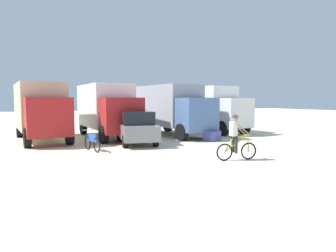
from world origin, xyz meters
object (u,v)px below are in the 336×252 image
at_px(sedan_parked, 136,128).
at_px(box_truck_avon_van, 107,108).
at_px(box_truck_grey_hauler, 172,107).
at_px(bicycle_spare, 92,143).
at_px(supply_crate, 212,136).
at_px(cyclist_orange_shirt, 236,139).
at_px(box_truck_white_box, 207,107).
at_px(box_truck_tan_camper, 41,108).

bearing_deg(sedan_parked, box_truck_avon_van, 101.39).
xyz_separation_m(box_truck_avon_van, sedan_parked, (0.74, -3.68, -0.99)).
relative_size(box_truck_avon_van, box_truck_grey_hauler, 0.99).
distance_m(bicycle_spare, supply_crate, 7.02).
bearing_deg(sedan_parked, supply_crate, -9.07).
relative_size(box_truck_grey_hauler, cyclist_orange_shirt, 3.83).
relative_size(box_truck_white_box, cyclist_orange_shirt, 3.86).
relative_size(box_truck_white_box, supply_crate, 7.90).
bearing_deg(supply_crate, box_truck_avon_van, 139.35).
height_order(box_truck_grey_hauler, cyclist_orange_shirt, box_truck_grey_hauler).
relative_size(box_truck_avon_van, sedan_parked, 1.56).
distance_m(box_truck_tan_camper, bicycle_spare, 5.68).
height_order(box_truck_tan_camper, cyclist_orange_shirt, box_truck_tan_camper).
bearing_deg(sedan_parked, box_truck_grey_hauler, 40.01).
bearing_deg(box_truck_tan_camper, sedan_parked, -38.44).
distance_m(box_truck_grey_hauler, sedan_parked, 4.67).
bearing_deg(box_truck_white_box, sedan_parked, -149.96).
distance_m(cyclist_orange_shirt, supply_crate, 5.73).
distance_m(box_truck_grey_hauler, bicycle_spare, 7.65).
bearing_deg(box_truck_white_box, box_truck_grey_hauler, -162.62).
distance_m(box_truck_avon_van, cyclist_orange_shirt, 10.08).
distance_m(box_truck_avon_van, box_truck_grey_hauler, 4.30).
bearing_deg(box_truck_tan_camper, box_truck_white_box, 1.61).
height_order(box_truck_tan_camper, box_truck_white_box, same).
relative_size(box_truck_white_box, sedan_parked, 1.59).
distance_m(box_truck_tan_camper, box_truck_avon_van, 3.90).
bearing_deg(bicycle_spare, box_truck_white_box, 29.61).
relative_size(sedan_parked, cyclist_orange_shirt, 2.43).
height_order(box_truck_grey_hauler, bicycle_spare, box_truck_grey_hauler).
bearing_deg(cyclist_orange_shirt, box_truck_avon_van, 106.52).
distance_m(sedan_parked, cyclist_orange_shirt, 6.30).
distance_m(box_truck_grey_hauler, cyclist_orange_shirt, 9.03).
bearing_deg(sedan_parked, box_truck_white_box, 30.04).
distance_m(box_truck_grey_hauler, supply_crate, 4.05).
distance_m(box_truck_avon_van, box_truck_white_box, 7.68).
xyz_separation_m(box_truck_avon_van, supply_crate, (5.09, -4.37, -1.59)).
bearing_deg(box_truck_tan_camper, cyclist_orange_shirt, -54.94).
relative_size(box_truck_tan_camper, cyclist_orange_shirt, 3.82).
distance_m(box_truck_avon_van, bicycle_spare, 5.63).
distance_m(cyclist_orange_shirt, bicycle_spare, 6.56).
bearing_deg(box_truck_grey_hauler, sedan_parked, -139.99).
relative_size(box_truck_grey_hauler, bicycle_spare, 4.10).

